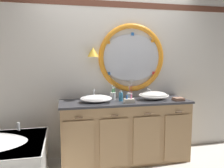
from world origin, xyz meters
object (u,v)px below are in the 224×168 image
toothbrush_holder_left (113,95)px  sink_basin_left (96,99)px  sink_basin_right (154,95)px  toothbrush_holder_right (130,95)px  folded_hand_towel (178,99)px  toiletry_basket (129,101)px  soap_dispenser (121,96)px

toothbrush_holder_left → sink_basin_left: bearing=-152.4°
sink_basin_right → toothbrush_holder_left: size_ratio=2.03×
toothbrush_holder_left → toothbrush_holder_right: 0.26m
folded_hand_towel → toothbrush_holder_left: bearing=162.6°
toiletry_basket → toothbrush_holder_right: bearing=71.6°
folded_hand_towel → toiletry_basket: toiletry_basket is taller
folded_hand_towel → toiletry_basket: bearing=-179.3°
toothbrush_holder_right → toiletry_basket: 0.32m
toothbrush_holder_right → soap_dispenser: bearing=-140.5°
toothbrush_holder_left → toothbrush_holder_right: (0.26, 0.01, -0.01)m
toothbrush_holder_left → soap_dispenser: (0.09, -0.13, 0.01)m
toothbrush_holder_left → soap_dispenser: toothbrush_holder_left is taller
toothbrush_holder_left → soap_dispenser: bearing=-57.6°
folded_hand_towel → sink_basin_right: bearing=156.4°
soap_dispenser → folded_hand_towel: 0.84m
sink_basin_left → toothbrush_holder_left: toothbrush_holder_left is taller
toiletry_basket → folded_hand_towel: bearing=0.7°
sink_basin_right → toothbrush_holder_left: toothbrush_holder_left is taller
toothbrush_holder_left → toothbrush_holder_right: bearing=2.6°
sink_basin_left → toiletry_basket: bearing=-19.2°
sink_basin_left → toothbrush_holder_right: bearing=16.1°
sink_basin_left → toothbrush_holder_left: (0.27, 0.14, 0.01)m
toothbrush_holder_right → soap_dispenser: toothbrush_holder_right is taller
sink_basin_left → soap_dispenser: bearing=1.2°
sink_basin_right → soap_dispenser: (-0.50, 0.01, 0.00)m
sink_basin_right → folded_hand_towel: sink_basin_right is taller
sink_basin_right → toiletry_basket: sink_basin_right is taller
toothbrush_holder_right → toiletry_basket: size_ratio=1.59×
soap_dispenser → folded_hand_towel: (0.82, -0.15, -0.05)m
toothbrush_holder_left → toiletry_basket: size_ratio=1.58×
soap_dispenser → toiletry_basket: (0.08, -0.16, -0.03)m
toothbrush_holder_right → folded_hand_towel: bearing=-24.6°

